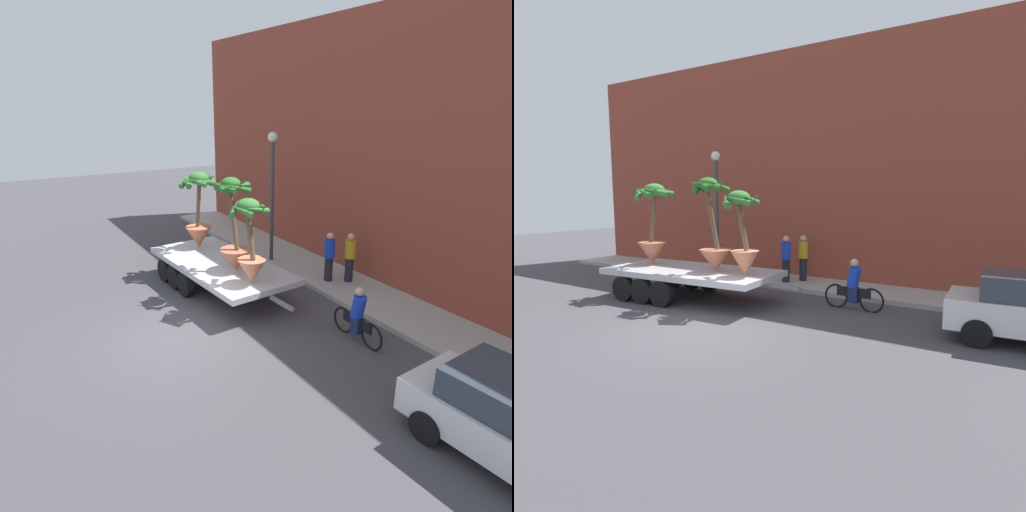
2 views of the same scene
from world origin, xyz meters
The scene contains 11 objects.
ground_plane centered at (0.00, 0.00, 0.00)m, with size 60.00×60.00×0.00m, color #423F44.
sidewalk centered at (0.00, 6.10, 0.07)m, with size 24.00×2.20×0.15m, color #A39E99.
building_facade centered at (0.00, 7.80, 4.42)m, with size 24.00×1.20×8.84m, color brown.
flatbed_trailer centered at (-2.53, 2.40, 0.77)m, with size 6.63×2.91×0.98m.
potted_palm_rear centered at (-0.25, 2.36, 2.10)m, with size 1.25×1.29×2.49m.
potted_palm_middle centered at (-4.13, 2.53, 2.21)m, with size 1.43×1.42×2.74m.
potted_palm_front centered at (-1.47, 2.49, 2.13)m, with size 1.29×1.30×2.89m.
cyclist centered at (2.59, 3.92, 0.67)m, with size 1.84×0.35×1.54m.
pedestrian_near_gate centered at (-0.74, 5.78, 1.04)m, with size 0.36×0.36×1.71m.
pedestrian_far_left centered at (-0.32, 6.32, 1.04)m, with size 0.36×0.36×1.71m.
street_lamp centered at (-3.57, 5.30, 3.23)m, with size 0.36×0.36×4.83m.
Camera 1 is at (10.13, -3.90, 6.03)m, focal length 31.35 mm.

